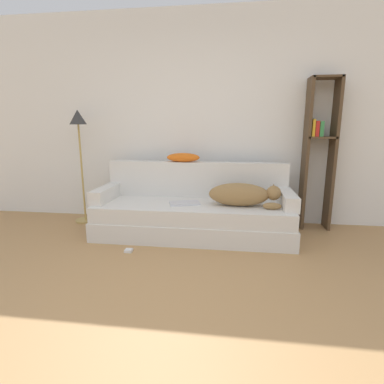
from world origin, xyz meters
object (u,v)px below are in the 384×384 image
laptop (185,203)px  throw_pillow (183,157)px  dog (242,195)px  floor_lamp (79,139)px  bookshelf (319,148)px  couch (193,219)px  power_adapter (129,251)px

laptop → throw_pillow: (-0.08, 0.38, 0.48)m
dog → floor_lamp: size_ratio=0.54×
laptop → floor_lamp: 1.64m
throw_pillow → floor_lamp: bearing=179.7°
dog → bookshelf: bearing=31.0°
couch → floor_lamp: 1.81m
couch → bookshelf: (1.47, 0.49, 0.81)m
laptop → couch: bearing=12.1°
power_adapter → bookshelf: bearing=27.4°
laptop → floor_lamp: (-1.43, 0.39, 0.71)m
throw_pillow → bookshelf: bookshelf is taller
bookshelf → floor_lamp: 3.00m
couch → dog: 0.65m
laptop → floor_lamp: bearing=147.2°
throw_pillow → power_adapter: (-0.42, -0.90, -0.87)m
power_adapter → throw_pillow: bearing=64.8°
throw_pillow → bookshelf: bearing=5.8°
throw_pillow → floor_lamp: (-1.35, 0.01, 0.22)m
laptop → power_adapter: 0.82m
bookshelf → couch: bearing=-161.5°
dog → throw_pillow: throw_pillow is taller
bookshelf → floor_lamp: bookshelf is taller
dog → throw_pillow: 0.90m
dog → floor_lamp: 2.20m
throw_pillow → dog: bearing=-27.7°
dog → throw_pillow: bearing=152.3°
bookshelf → power_adapter: 2.53m
bookshelf → power_adapter: bearing=-152.6°
throw_pillow → floor_lamp: 1.37m
couch → throw_pillow: size_ratio=5.52×
floor_lamp → laptop: bearing=-15.1°
floor_lamp → dog: bearing=-10.6°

